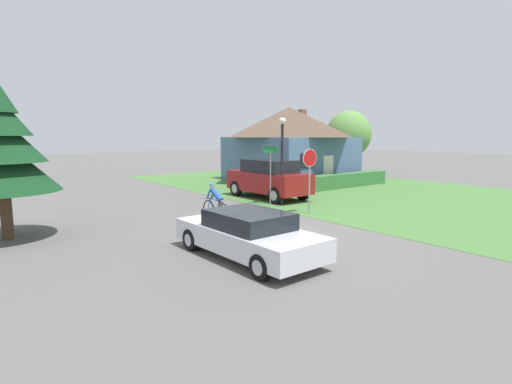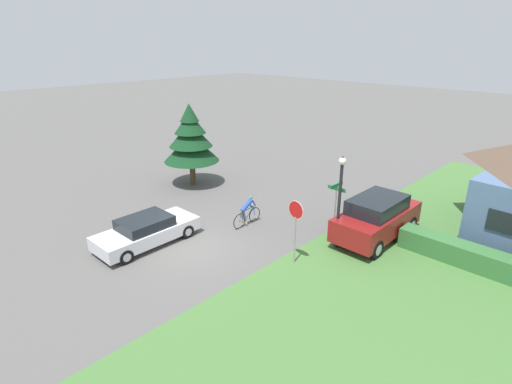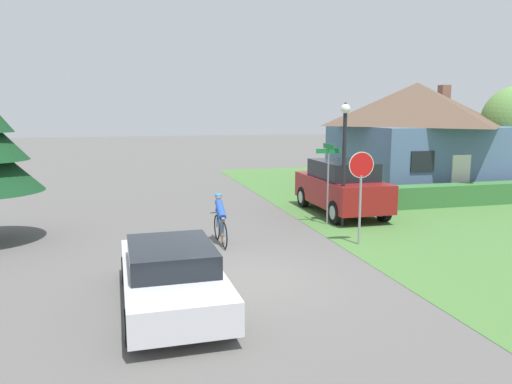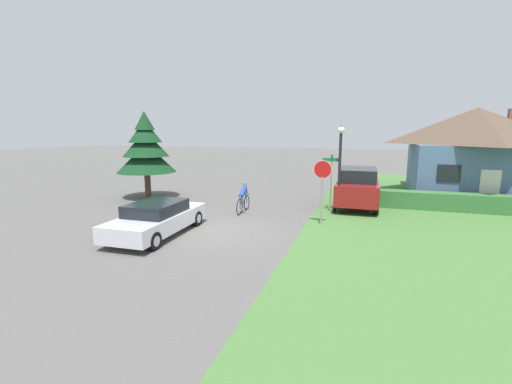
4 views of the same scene
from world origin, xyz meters
name	(u,v)px [view 3 (image 3 of 4)]	position (x,y,z in m)	size (l,w,h in m)	color
ground_plane	(245,281)	(0.00, 0.00, 0.00)	(140.00, 140.00, 0.00)	#5B5956
cottage_house	(415,133)	(11.92, 12.14, 2.77)	(7.68, 8.88, 5.35)	slate
hedge_row	(464,194)	(11.14, 6.96, 0.44)	(9.38, 0.90, 0.89)	#387038
sedan_left_lane	(171,275)	(-1.79, -1.08, 0.64)	(2.00, 4.67, 1.29)	silver
cyclist	(220,220)	(0.05, 3.42, 0.71)	(0.44, 1.86, 1.49)	black
parked_suv_right	(341,187)	(5.33, 6.54, 1.05)	(2.11, 4.85, 2.04)	maroon
stop_sign	(361,179)	(3.99, 2.26, 1.97)	(0.76, 0.07, 2.75)	gray
street_lamp	(344,148)	(4.50, 4.57, 2.68)	(0.32, 0.32, 4.21)	black
street_name_sign	(328,169)	(4.10, 4.94, 1.94)	(0.90, 0.90, 2.81)	gray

